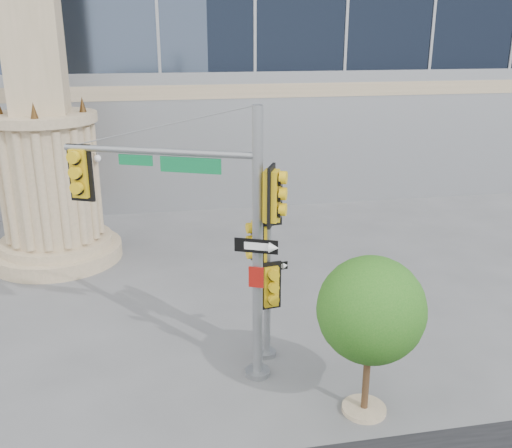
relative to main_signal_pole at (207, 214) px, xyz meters
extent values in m
plane|color=#545456|center=(1.48, -1.06, -3.86)|extent=(120.00, 120.00, 0.00)
cylinder|color=tan|center=(-4.52, 7.94, -3.61)|extent=(4.40, 4.40, 0.50)
cylinder|color=tan|center=(-4.52, 7.94, -3.21)|extent=(3.80, 3.80, 0.30)
cylinder|color=tan|center=(-4.52, 7.94, -1.06)|extent=(3.00, 3.00, 4.00)
cylinder|color=tan|center=(-4.52, 7.94, 1.09)|extent=(3.50, 3.50, 0.30)
cone|color=#472D14|center=(-3.22, 7.94, 1.49)|extent=(0.24, 0.24, 0.50)
cylinder|color=slate|center=(1.03, -0.45, -3.79)|extent=(0.58, 0.58, 0.12)
cylinder|color=slate|center=(1.03, -0.45, -0.74)|extent=(0.23, 0.23, 6.22)
cylinder|color=slate|center=(-0.97, 0.43, 1.33)|extent=(4.05, 1.88, 0.15)
cube|color=#0D6E39|center=(-0.31, 0.12, 1.07)|extent=(1.25, 0.58, 0.33)
cube|color=gold|center=(-2.68, 1.17, 0.76)|extent=(0.64, 0.49, 1.30)
cube|color=gold|center=(1.30, -0.56, 0.50)|extent=(0.49, 0.64, 1.30)
cube|color=black|center=(0.97, -0.58, -0.59)|extent=(0.89, 0.41, 0.31)
cube|color=maroon|center=(0.97, -0.58, -1.31)|extent=(0.32, 0.16, 0.48)
cylinder|color=slate|center=(1.42, 0.34, -3.80)|extent=(0.45, 0.45, 0.11)
cylinder|color=slate|center=(1.42, 0.34, -1.50)|extent=(0.17, 0.17, 4.71)
cube|color=gold|center=(1.44, 0.13, 0.20)|extent=(0.55, 0.33, 1.18)
cube|color=gold|center=(1.21, 0.31, -0.84)|extent=(0.33, 0.55, 1.18)
cube|color=gold|center=(1.44, 0.13, -1.88)|extent=(0.55, 0.33, 1.18)
cube|color=black|center=(1.60, 0.25, -1.45)|extent=(0.58, 0.11, 0.19)
cylinder|color=tan|center=(2.98, -2.20, -3.80)|extent=(0.93, 0.93, 0.10)
cylinder|color=#382314|center=(2.98, -2.20, -2.92)|extent=(0.14, 0.14, 1.86)
sphere|color=#1C5B14|center=(2.98, -2.20, -1.48)|extent=(2.17, 2.17, 2.17)
sphere|color=#1C5B14|center=(3.45, -1.94, -1.79)|extent=(1.34, 1.34, 1.34)
sphere|color=#1C5B14|center=(2.62, -2.46, -1.73)|extent=(1.14, 1.14, 1.14)
camera|label=1|loc=(-1.15, -11.74, 3.73)|focal=40.00mm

